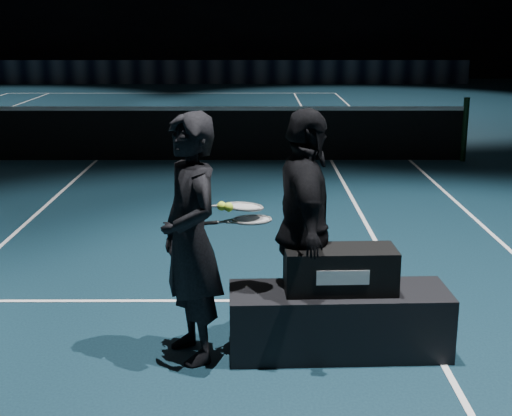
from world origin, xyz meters
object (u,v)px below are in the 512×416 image
at_px(player_bench, 338,321).
at_px(tennis_balls, 225,204).
at_px(racket_lower, 252,220).
at_px(racket_upper, 244,207).
at_px(racket_bag, 340,269).
at_px(player_b, 305,230).
at_px(player_a, 190,239).

xyz_separation_m(player_bench, tennis_balls, (-0.82, 0.00, 0.89)).
height_order(racket_lower, racket_upper, racket_upper).
xyz_separation_m(racket_upper, tennis_balls, (-0.13, -0.07, 0.04)).
bearing_deg(racket_upper, racket_lower, -42.66).
bearing_deg(racket_bag, racket_upper, 171.66).
distance_m(player_b, tennis_balls, 0.64).
bearing_deg(racket_bag, tennis_balls, 177.66).
xyz_separation_m(player_b, racket_upper, (-0.44, -0.08, 0.20)).
relative_size(player_a, player_b, 1.00).
distance_m(racket_lower, racket_upper, 0.11).
distance_m(player_b, racket_upper, 0.49).
height_order(player_bench, player_a, player_a).
relative_size(player_bench, racket_lower, 2.35).
bearing_deg(player_bench, tennis_balls, 177.66).
bearing_deg(racket_lower, player_a, -180.00).
relative_size(racket_lower, racket_upper, 1.00).
xyz_separation_m(racket_bag, player_b, (-0.25, 0.16, 0.25)).
xyz_separation_m(racket_bag, player_a, (-1.07, -0.07, 0.25)).
distance_m(racket_lower, tennis_balls, 0.23).
height_order(racket_bag, player_b, player_b).
bearing_deg(racket_lower, racket_bag, -20.02).
distance_m(racket_upper, tennis_balls, 0.15).
xyz_separation_m(player_bench, player_b, (-0.25, 0.16, 0.65)).
bearing_deg(racket_lower, player_bench, -20.02).
bearing_deg(player_b, player_bench, -125.84).
height_order(player_bench, player_b, player_b).
distance_m(racket_bag, racket_upper, 0.83).
bearing_deg(player_bench, player_a, -178.38).
distance_m(player_b, racket_lower, 0.41).
bearing_deg(player_b, racket_bag, -125.84).
relative_size(racket_bag, player_b, 0.45).
height_order(racket_bag, player_a, player_a).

